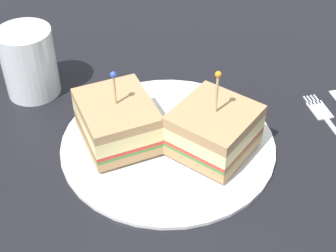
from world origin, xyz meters
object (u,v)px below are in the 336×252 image
object	(u,v)px
fork	(326,117)
plate	(168,142)
sandwich_half_front	(214,130)
drink_glass	(30,65)
sandwich_half_back	(117,121)

from	to	relation	value
fork	plate	bearing A→B (deg)	-39.19
sandwich_half_front	drink_glass	xyz separation A→B (cm)	(4.33, -26.02, 0.63)
drink_glass	fork	size ratio (longest dim) A/B	0.88
sandwich_half_back	drink_glass	distance (cm)	16.17
sandwich_half_front	drink_glass	bearing A→B (deg)	-80.54
sandwich_half_front	drink_glass	size ratio (longest dim) A/B	1.15
drink_glass	fork	world-z (taller)	drink_glass
plate	sandwich_half_front	world-z (taller)	sandwich_half_front
sandwich_half_front	fork	distance (cm)	16.56
sandwich_half_back	fork	size ratio (longest dim) A/B	1.16
plate	drink_glass	distance (cm)	21.46
sandwich_half_back	plate	bearing A→B (deg)	124.31
fork	sandwich_half_front	bearing A→B (deg)	-29.80
sandwich_half_back	drink_glass	world-z (taller)	sandwich_half_back
drink_glass	fork	xyz separation A→B (cm)	(-18.39, 34.07, -4.06)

